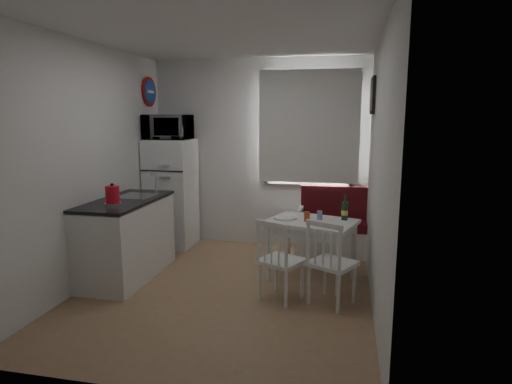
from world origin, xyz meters
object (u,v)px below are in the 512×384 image
kitchen_counter (127,238)px  chair_right (332,255)px  dining_table (312,227)px  fridge (172,193)px  wine_bottle (345,207)px  microwave (168,127)px  chair_left (280,253)px  kettle (113,195)px  bench (344,232)px

kitchen_counter → chair_right: (2.31, -0.35, 0.07)m
dining_table → fridge: bearing=172.5°
fridge → wine_bottle: (2.39, -0.84, 0.08)m
fridge → microwave: 0.92m
chair_left → kettle: bearing=-154.9°
kettle → wine_bottle: 2.48m
kitchen_counter → chair_right: size_ratio=2.43×
chair_right → bench: bearing=115.2°
chair_left → fridge: fridge is taller
chair_right → microwave: size_ratio=0.90×
bench → fridge: 2.44m
dining_table → chair_right: (0.25, -0.66, -0.08)m
kitchen_counter → kettle: 0.66m
microwave → bench: bearing=3.8°
kitchen_counter → bench: bearing=29.3°
chair_right → fridge: 2.80m
fridge → wine_bottle: size_ratio=5.36×
kitchen_counter → dining_table: 2.09m
kettle → fridge: bearing=91.1°
kitchen_counter → fridge: bearing=89.1°
bench → chair_right: (-0.10, -1.70, 0.23)m
dining_table → fridge: size_ratio=0.71×
chair_left → fridge: 2.41m
kitchen_counter → kettle: kitchen_counter is taller
microwave → kettle: bearing=-88.9°
chair_left → kettle: size_ratio=2.26×
kitchen_counter → chair_left: 1.84m
chair_left → kettle: kettle is taller
bench → dining_table: (-0.35, -1.05, 0.32)m
chair_right → microwave: bearing=174.6°
microwave → wine_bottle: bearing=-18.2°
bench → dining_table: 1.15m
kitchen_counter → wine_bottle: bearing=9.6°
dining_table → wine_bottle: 0.42m
dining_table → wine_bottle: wine_bottle is taller
kitchen_counter → chair_right: 2.34m
chair_right → kettle: (-2.26, 0.01, 0.49)m
chair_right → kettle: kettle is taller
bench → fridge: (-2.39, -0.11, 0.46)m
dining_table → microwave: microwave is taller
kitchen_counter → bench: (2.41, 1.35, -0.16)m
kitchen_counter → microwave: (0.02, 1.19, 1.22)m
microwave → chair_right: bearing=-34.0°
wine_bottle → microwave: bearing=161.8°
fridge → kitchen_counter: bearing=-90.9°
kitchen_counter → fridge: fridge is taller
kitchen_counter → wine_bottle: size_ratio=4.69×
bench → kettle: 2.99m
chair_left → microwave: bearing=164.6°
chair_right → fridge: (-2.29, 1.59, 0.23)m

